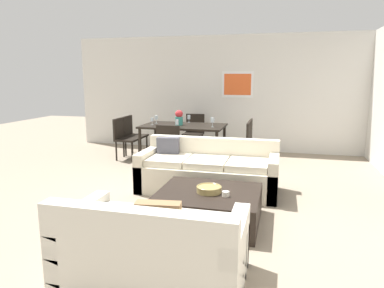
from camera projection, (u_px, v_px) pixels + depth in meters
The scene contains 20 objects.
ground_plane at pixel (195, 196), 5.19m from camera, with size 18.00×18.00×0.00m, color gray.
back_wall_unit at pixel (244, 94), 8.22m from camera, with size 8.40×0.09×2.70m.
sofa_beige at pixel (208, 172), 5.43m from camera, with size 2.11×0.90×0.78m.
loveseat_white at pixel (153, 249), 3.00m from camera, with size 1.56×0.90×0.78m.
coffee_table at pixel (208, 207), 4.27m from camera, with size 1.22×1.08×0.38m.
decorative_bowl at pixel (209, 189), 4.20m from camera, with size 0.30×0.30×0.08m.
candle_jar at pixel (226, 194), 4.06m from camera, with size 0.09×0.09×0.06m, color silver.
dining_table at pixel (183, 128), 7.35m from camera, with size 1.71×1.03×0.75m.
dining_chair_right_far at pixel (245, 137), 7.29m from camera, with size 0.44×0.44×0.88m.
dining_chair_head at pixel (194, 130), 8.25m from camera, with size 0.44×0.44×0.88m.
dining_chair_right_near at pixel (242, 141), 6.85m from camera, with size 0.44×0.44×0.88m.
dining_chair_foot at pixel (170, 145), 6.50m from camera, with size 0.44×0.44×0.88m.
dining_chair_left_near at pixel (124, 136), 7.47m from camera, with size 0.44×0.44×0.88m.
dining_chair_left_far at pixel (132, 133), 7.91m from camera, with size 0.44×0.44×0.88m.
wine_glass_head at pixel (189, 117), 7.74m from camera, with size 0.06×0.06×0.16m.
wine_glass_left_far at pixel (156, 118), 7.59m from camera, with size 0.07×0.07×0.17m.
wine_glass_right_near at pixel (213, 120), 7.03m from camera, with size 0.07×0.07×0.19m.
wine_glass_foot at pixel (177, 123), 6.88m from camera, with size 0.06×0.06×0.17m.
wine_glass_left_near at pixel (152, 120), 7.35m from camera, with size 0.06×0.06×0.15m.
centerpiece_vase at pixel (179, 118), 7.31m from camera, with size 0.16×0.16×0.31m.
Camera 1 is at (1.19, -4.81, 1.75)m, focal length 32.80 mm.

